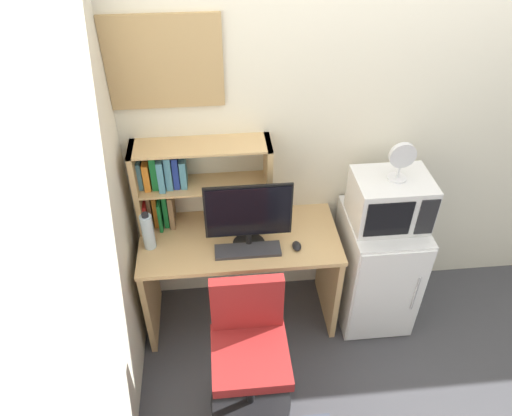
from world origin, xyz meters
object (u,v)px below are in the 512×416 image
(keyboard, at_px, (248,250))
(monitor, at_px, (248,215))
(desk_chair, at_px, (250,357))
(hutch_bookshelf, at_px, (183,182))
(water_bottle, at_px, (148,231))
(mini_fridge, at_px, (376,267))
(desk_fan, at_px, (401,160))
(wall_corkboard, at_px, (164,63))
(computer_mouse, at_px, (297,246))
(microwave, at_px, (390,200))

(keyboard, bearing_deg, monitor, 79.15)
(keyboard, distance_m, desk_chair, 0.61)
(hutch_bookshelf, height_order, water_bottle, hutch_bookshelf)
(monitor, height_order, mini_fridge, monitor)
(monitor, height_order, desk_fan, desk_fan)
(hutch_bookshelf, relative_size, wall_corkboard, 1.32)
(computer_mouse, relative_size, mini_fridge, 0.10)
(water_bottle, height_order, microwave, microwave)
(microwave, bearing_deg, water_bottle, -179.62)
(monitor, xyz_separation_m, keyboard, (-0.01, -0.06, -0.23))
(hutch_bookshelf, relative_size, computer_mouse, 9.79)
(desk_chair, distance_m, wall_corkboard, 1.67)
(keyboard, relative_size, computer_mouse, 4.72)
(hutch_bookshelf, relative_size, mini_fridge, 0.99)
(water_bottle, height_order, wall_corkboard, wall_corkboard)
(keyboard, xyz_separation_m, wall_corkboard, (-0.40, 0.40, 1.01))
(mini_fridge, xyz_separation_m, wall_corkboard, (-1.27, 0.29, 1.36))
(keyboard, xyz_separation_m, desk_chair, (-0.04, -0.50, -0.35))
(water_bottle, xyz_separation_m, desk_fan, (1.46, 0.00, 0.41))
(wall_corkboard, bearing_deg, keyboard, -45.34)
(mini_fridge, xyz_separation_m, desk_chair, (-0.91, -0.61, -0.01))
(monitor, bearing_deg, water_bottle, 175.81)
(monitor, distance_m, water_bottle, 0.61)
(hutch_bookshelf, relative_size, desk_fan, 3.35)
(desk_fan, distance_m, desk_chair, 1.40)
(desk_fan, xyz_separation_m, wall_corkboard, (-1.28, 0.29, 0.49))
(monitor, xyz_separation_m, desk_fan, (0.87, 0.05, 0.29))
(water_bottle, relative_size, mini_fridge, 0.31)
(computer_mouse, xyz_separation_m, desk_chair, (-0.33, -0.50, -0.36))
(mini_fridge, distance_m, desk_fan, 0.86)
(desk_fan, distance_m, wall_corkboard, 1.40)
(wall_corkboard, bearing_deg, microwave, -12.86)
(hutch_bookshelf, height_order, mini_fridge, hutch_bookshelf)
(keyboard, relative_size, microwave, 0.88)
(hutch_bookshelf, height_order, microwave, hutch_bookshelf)
(monitor, distance_m, computer_mouse, 0.37)
(hutch_bookshelf, bearing_deg, monitor, -34.04)
(keyboard, distance_m, water_bottle, 0.60)
(hutch_bookshelf, height_order, desk_fan, desk_fan)
(hutch_bookshelf, bearing_deg, mini_fridge, -9.39)
(keyboard, xyz_separation_m, mini_fridge, (0.87, 0.11, -0.34))
(desk_chair, bearing_deg, monitor, 85.17)
(microwave, bearing_deg, desk_fan, -26.16)
(mini_fridge, xyz_separation_m, microwave, (0.00, 0.00, 0.57))
(water_bottle, bearing_deg, monitor, -4.19)
(keyboard, height_order, microwave, microwave)
(computer_mouse, bearing_deg, monitor, 168.90)
(desk_fan, bearing_deg, keyboard, -173.09)
(hutch_bookshelf, bearing_deg, desk_chair, -67.90)
(water_bottle, distance_m, wall_corkboard, 0.97)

